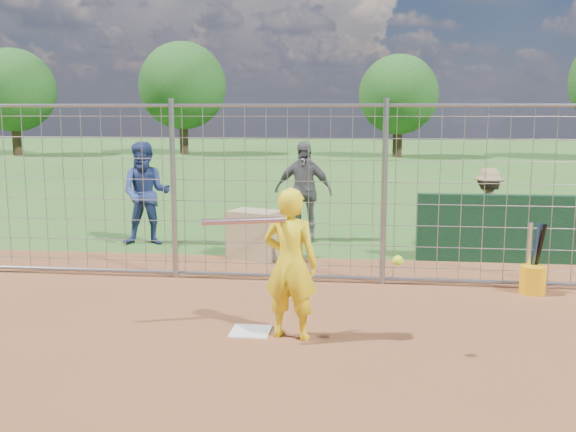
# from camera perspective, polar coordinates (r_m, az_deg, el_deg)

# --- Properties ---
(ground) EXTENTS (100.00, 100.00, 0.00)m
(ground) POSITION_cam_1_polar(r_m,az_deg,el_deg) (7.41, -3.07, -9.77)
(ground) COLOR #2D591E
(ground) RESTS_ON ground
(home_plate) EXTENTS (0.43, 0.43, 0.02)m
(home_plate) POSITION_cam_1_polar(r_m,az_deg,el_deg) (7.22, -3.34, -10.21)
(home_plate) COLOR silver
(home_plate) RESTS_ON ground
(dugout_wall) EXTENTS (2.60, 0.20, 1.10)m
(dugout_wall) POSITION_cam_1_polar(r_m,az_deg,el_deg) (10.89, 18.23, -1.06)
(dugout_wall) COLOR #11381E
(dugout_wall) RESTS_ON ground
(batter) EXTENTS (0.66, 0.50, 1.64)m
(batter) POSITION_cam_1_polar(r_m,az_deg,el_deg) (6.82, 0.22, -4.28)
(batter) COLOR yellow
(batter) RESTS_ON ground
(bystander_a) EXTENTS (1.00, 0.83, 1.88)m
(bystander_a) POSITION_cam_1_polar(r_m,az_deg,el_deg) (11.94, -12.51, 1.95)
(bystander_a) COLOR navy
(bystander_a) RESTS_ON ground
(bystander_b) EXTENTS (1.16, 0.63, 1.88)m
(bystander_b) POSITION_cam_1_polar(r_m,az_deg,el_deg) (12.03, 1.36, 2.23)
(bystander_b) COLOR #56565B
(bystander_b) RESTS_ON ground
(bystander_c) EXTENTS (1.05, 0.74, 1.47)m
(bystander_c) POSITION_cam_1_polar(r_m,az_deg,el_deg) (11.46, 17.32, 0.43)
(bystander_c) COLOR #8B6E4B
(bystander_c) RESTS_ON ground
(equipment_bin) EXTENTS (0.94, 0.80, 0.80)m
(equipment_bin) POSITION_cam_1_polar(r_m,az_deg,el_deg) (10.65, -2.93, -1.65)
(equipment_bin) COLOR tan
(equipment_bin) RESTS_ON ground
(equipment_in_play) EXTENTS (2.02, 0.43, 0.41)m
(equipment_in_play) POSITION_cam_1_polar(r_m,az_deg,el_deg) (6.46, -0.73, -1.27)
(equipment_in_play) COLOR silver
(equipment_in_play) RESTS_ON ground
(bucket_with_bats) EXTENTS (0.34, 0.38, 0.97)m
(bucket_with_bats) POSITION_cam_1_polar(r_m,az_deg,el_deg) (9.21, 20.93, -4.98)
(bucket_with_bats) COLOR #FAAA0D
(bucket_with_bats) RESTS_ON ground
(backstop_fence) EXTENTS (9.08, 0.08, 2.60)m
(backstop_fence) POSITION_cam_1_polar(r_m,az_deg,el_deg) (9.05, -1.00, 1.93)
(backstop_fence) COLOR gray
(backstop_fence) RESTS_ON ground
(tree_line) EXTENTS (44.66, 6.72, 6.48)m
(tree_line) POSITION_cam_1_polar(r_m,az_deg,el_deg) (35.10, 10.03, 11.26)
(tree_line) COLOR #3F2B19
(tree_line) RESTS_ON ground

